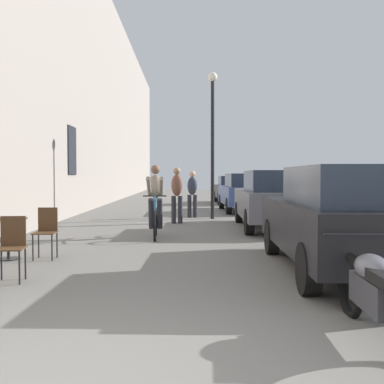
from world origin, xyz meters
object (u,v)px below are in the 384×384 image
cafe_table_far (8,229)px  pedestrian_near (177,192)px  cafe_chair_far_toward_street (46,229)px  street_lamp (213,126)px  parked_car_second (275,199)px  parked_car_third (245,192)px  pedestrian_mid (192,191)px  parked_car_nearest (345,218)px  parked_car_fourth (232,189)px  cafe_chair_mid_toward_street (11,244)px  cyclist_on_bicycle (155,203)px  parked_motorcycle (376,294)px

cafe_table_far → pedestrian_near: (2.80, 6.02, 0.44)m
cafe_chair_far_toward_street → street_lamp: street_lamp is taller
parked_car_second → parked_car_third: (-0.04, 6.03, -0.03)m
pedestrian_mid → parked_car_third: pedestrian_mid is taller
cafe_table_far → parked_car_nearest: size_ratio=0.16×
parked_car_nearest → parked_car_fourth: size_ratio=1.12×
cafe_table_far → street_lamp: street_lamp is taller
cafe_chair_far_toward_street → street_lamp: size_ratio=0.18×
pedestrian_mid → cafe_table_far: bearing=-112.4°
cafe_chair_mid_toward_street → cafe_table_far: (-0.68, 1.66, 0.00)m
pedestrian_near → pedestrian_mid: (0.49, 1.96, -0.05)m
cafe_chair_mid_toward_street → cafe_table_far: bearing=112.3°
parked_car_second → parked_car_fourth: bearing=90.1°
parked_car_nearest → parked_car_second: size_ratio=1.00×
pedestrian_mid → parked_car_second: pedestrian_mid is taller
cafe_chair_mid_toward_street → parked_car_second: (4.83, 6.22, 0.30)m
parked_car_second → cafe_chair_mid_toward_street: bearing=-127.8°
cafe_table_far → parked_car_second: size_ratio=0.16×
cafe_table_far → pedestrian_near: pedestrian_near is taller
cyclist_on_bicycle → parked_car_third: cyclist_on_bicycle is taller
cafe_chair_mid_toward_street → pedestrian_mid: bearing=74.8°
cyclist_on_bicycle → parked_motorcycle: bearing=-70.6°
cafe_table_far → cafe_chair_far_toward_street: size_ratio=0.81×
cafe_table_far → pedestrian_near: 6.65m
parked_car_third → parked_car_fourth: bearing=89.8°
cafe_chair_far_toward_street → parked_motorcycle: size_ratio=0.41×
parked_car_third → parked_motorcycle: (-0.69, -14.58, -0.39)m
street_lamp → parked_car_second: (1.54, -2.94, -2.29)m
pedestrian_near → street_lamp: bearing=51.9°
cafe_chair_far_toward_street → cyclist_on_bicycle: cyclist_on_bicycle is taller
parked_car_nearest → cafe_chair_mid_toward_street: bearing=-173.9°
parked_car_nearest → parked_car_third: bearing=90.0°
cafe_chair_far_toward_street → cafe_table_far: bearing=-173.2°
pedestrian_mid → street_lamp: size_ratio=0.33×
cafe_table_far → pedestrian_mid: (3.30, 7.98, 0.39)m
parked_car_third → parked_car_fourth: 5.46m
street_lamp → cafe_chair_far_toward_street: bearing=-114.2°
cafe_chair_far_toward_street → parked_car_third: 11.58m
parked_car_nearest → pedestrian_mid: bearing=103.4°
parked_car_second → pedestrian_near: bearing=151.7°
cyclist_on_bicycle → parked_car_fourth: 13.55m
cyclist_on_bicycle → parked_car_second: size_ratio=0.39×
parked_motorcycle → parked_car_fourth: bearing=88.0°
street_lamp → parked_motorcycle: 11.83m
parked_car_nearest → parked_car_fourth: 17.20m
cyclist_on_bicycle → parked_motorcycle: size_ratio=0.82×
cafe_chair_far_toward_street → street_lamp: bearing=65.8°
cafe_table_far → cyclist_on_bicycle: bearing=50.5°
cyclist_on_bicycle → parked_car_nearest: 5.07m
cafe_chair_mid_toward_street → cyclist_on_bicycle: (1.68, 4.52, 0.29)m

